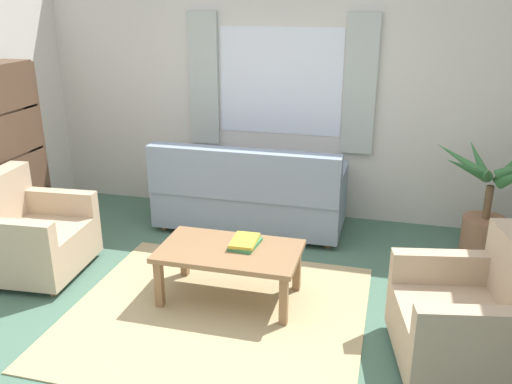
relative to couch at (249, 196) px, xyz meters
name	(u,v)px	position (x,y,z in m)	size (l,w,h in m)	color
ground_plane	(216,314)	(0.18, -1.62, -0.37)	(6.24, 6.24, 0.00)	#476B56
wall_back	(281,95)	(0.18, 0.64, 0.93)	(5.32, 0.12, 2.60)	silver
window_with_curtains	(280,82)	(0.18, 0.56, 1.08)	(1.98, 0.07, 1.40)	white
area_rug	(216,313)	(0.18, -1.62, -0.36)	(2.22, 2.03, 0.01)	tan
couch	(249,196)	(0.00, 0.00, 0.00)	(1.90, 0.82, 0.92)	gray
armchair_left	(28,235)	(-1.60, -1.38, -0.01)	(0.88, 0.90, 0.88)	tan
armchair_right	(472,318)	(1.97, -1.78, -0.01)	(0.97, 0.98, 0.88)	tan
coffee_table	(230,255)	(0.22, -1.37, 0.01)	(1.10, 0.64, 0.44)	olive
book_stack_on_table	(245,242)	(0.32, -1.28, 0.10)	(0.22, 0.31, 0.05)	#387F4C
potted_plant	(489,206)	(2.28, 0.03, 0.10)	(1.19, 1.02, 1.13)	#9E6B4C
bookshelf	(7,163)	(-2.16, -0.82, 0.42)	(0.30, 0.94, 1.72)	brown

